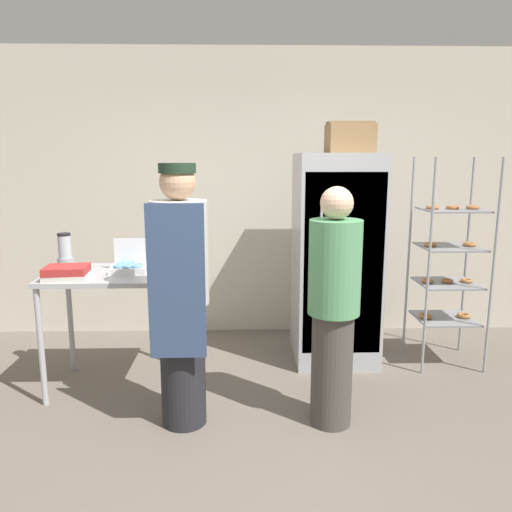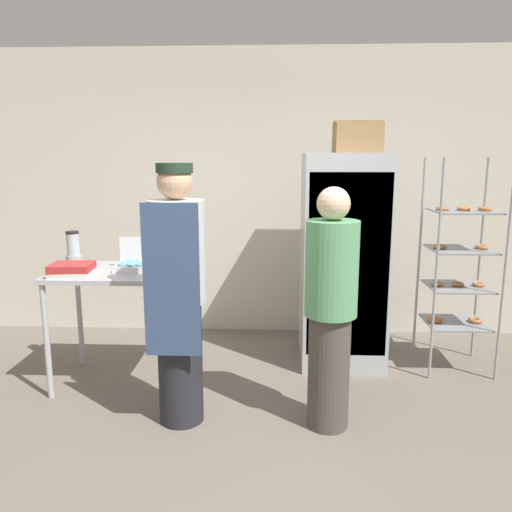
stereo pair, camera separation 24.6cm
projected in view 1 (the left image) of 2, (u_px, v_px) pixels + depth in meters
ground_plane at (261, 461)px, 3.02m from camera, size 14.00×14.00×0.00m
back_wall at (253, 195)px, 5.11m from camera, size 6.40×0.12×2.87m
refrigerator at (335, 259)px, 4.43m from camera, size 0.71×0.79×1.84m
baking_rack at (448, 264)px, 4.33m from camera, size 0.56×0.53×1.81m
prep_counter at (116, 287)px, 3.87m from camera, size 1.05×0.71×0.93m
donut_box at (129, 266)px, 3.84m from camera, size 0.28×0.21×0.25m
blender_pitcher at (65, 253)px, 3.95m from camera, size 0.13×0.13×0.29m
binder_stack at (67, 273)px, 3.63m from camera, size 0.32×0.27×0.10m
cardboard_storage_box at (350, 138)px, 4.17m from camera, size 0.38×0.34×0.26m
person_baker at (181, 294)px, 3.28m from camera, size 0.37×0.39×1.77m
person_customer at (334, 307)px, 3.30m from camera, size 0.34×0.34×1.63m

